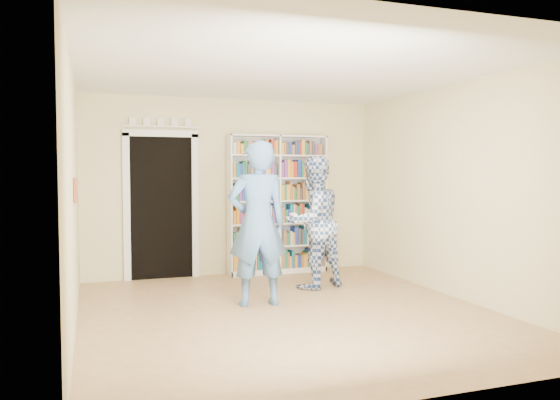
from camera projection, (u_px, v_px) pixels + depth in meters
The scene contains 11 objects.
floor at pixel (289, 313), 6.14m from camera, with size 5.00×5.00×0.00m, color #A0724D.
ceiling at pixel (289, 71), 6.00m from camera, with size 5.00×5.00×0.00m, color white.
wall_back at pixel (233, 187), 8.43m from camera, with size 4.50×4.50×0.00m, color beige.
wall_left at pixel (73, 196), 5.33m from camera, with size 5.00×5.00×0.00m, color beige.
wall_right at pixel (458, 191), 6.81m from camera, with size 5.00×5.00×0.00m, color beige.
bookshelf at pixel (278, 204), 8.51m from camera, with size 1.56×0.29×2.15m.
doorway at pixel (161, 199), 8.06m from camera, with size 1.10×0.08×2.43m.
wall_art at pixel (76, 190), 5.53m from camera, with size 0.03×0.25×0.25m, color brown.
man_blue at pixel (258, 224), 6.45m from camera, with size 0.71×0.47×1.95m, color #507DB3.
man_plaid at pixel (313, 222), 7.43m from camera, with size 0.87×0.68×1.80m, color navy.
paper_sheet at pixel (323, 208), 7.28m from camera, with size 0.23×0.01×0.33m, color white.
Camera 1 is at (-2.08, -5.70, 1.59)m, focal length 35.00 mm.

